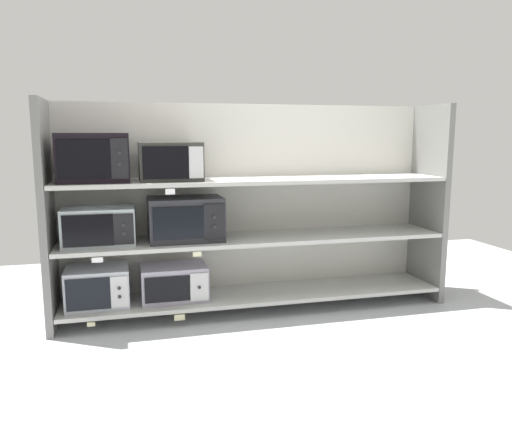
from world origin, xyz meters
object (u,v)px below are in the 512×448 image
Objects in this scene: microwave_0 at (98,286)px; microwave_2 at (99,226)px; microwave_5 at (170,161)px; microwave_4 at (94,158)px; microwave_1 at (174,282)px; microwave_3 at (186,219)px.

microwave_2 is at bearing -0.17° from microwave_0.
microwave_5 reaches higher than microwave_2.
microwave_1 is at bearing 0.02° from microwave_4.
microwave_0 reaches higher than microwave_1.
microwave_2 is (0.03, -0.00, 0.44)m from microwave_0.
microwave_2 is 0.69m from microwave_5.
microwave_0 is at bearing 179.83° from microwave_2.
microwave_2 is (-0.52, -0.00, 0.46)m from microwave_1.
microwave_4 reaches higher than microwave_3.
microwave_0 is 0.89× the size of microwave_2.
microwave_2 is at bearing -1.72° from microwave_4.
microwave_1 is at bearing 180.00° from microwave_3.
microwave_2 is 0.62m from microwave_3.
microwave_5 is at bearing -179.78° from microwave_3.
microwave_0 is at bearing -179.96° from microwave_1.
microwave_5 is (0.55, -0.00, 0.90)m from microwave_0.
microwave_2 is at bearing -180.00° from microwave_5.
microwave_1 is 1.01× the size of microwave_4.
microwave_4 reaches higher than microwave_2.
microwave_3 is 0.44m from microwave_5.
microwave_1 is at bearing 0.04° from microwave_0.
microwave_1 is 1.10× the size of microwave_5.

